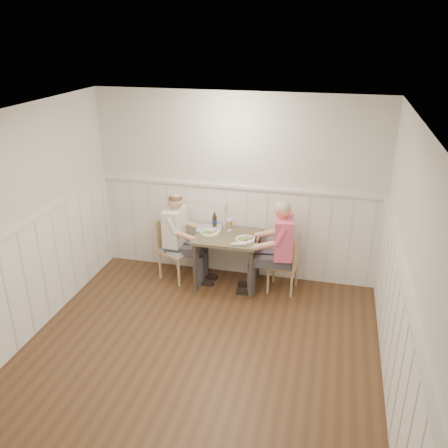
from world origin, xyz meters
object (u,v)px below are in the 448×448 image
beer_bottle (215,220)px  diner_cream (178,243)px  chair_right (287,262)px  man_in_pink (280,255)px  dining_table (227,243)px  chair_left (174,246)px  grass_vase (225,216)px

beer_bottle → diner_cream: bearing=-154.2°
chair_right → diner_cream: (-1.53, -0.01, 0.11)m
man_in_pink → beer_bottle: (-0.97, 0.30, 0.28)m
beer_bottle → man_in_pink: bearing=-17.2°
dining_table → man_in_pink: (0.72, -0.05, -0.08)m
chair_left → man_in_pink: 1.51m
chair_left → dining_table: bearing=-3.3°
chair_left → grass_vase: size_ratio=2.37×
chair_left → beer_bottle: bearing=21.2°
man_in_pink → chair_left: bearing=176.5°
chair_left → grass_vase: 0.84m
chair_right → grass_vase: size_ratio=2.11×
diner_cream → beer_bottle: size_ratio=5.83×
chair_right → chair_left: bearing=179.6°
beer_bottle → grass_vase: size_ratio=0.59×
dining_table → chair_left: size_ratio=0.97×
dining_table → chair_right: size_ratio=1.08×
dining_table → beer_bottle: (-0.25, 0.25, 0.20)m
dining_table → diner_cream: size_ratio=0.66×
diner_cream → beer_bottle: 0.60m
dining_table → man_in_pink: man_in_pink is taller
chair_right → chair_left: size_ratio=0.89×
chair_right → chair_left: (-1.60, 0.01, 0.05)m
man_in_pink → beer_bottle: bearing=162.8°
grass_vase → chair_right: bearing=-13.7°
chair_right → beer_bottle: (-1.06, 0.22, 0.42)m
chair_right → grass_vase: grass_vase is taller
chair_left → diner_cream: (0.07, -0.02, 0.06)m
chair_right → diner_cream: 1.53m
chair_right → diner_cream: bearing=-179.7°
chair_left → diner_cream: size_ratio=0.69×
dining_table → diner_cream: 0.72m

